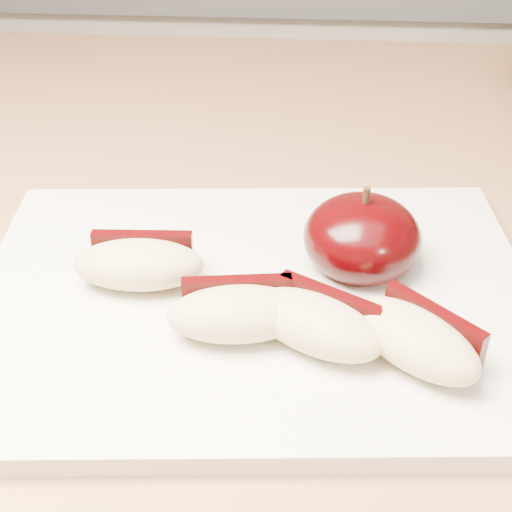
{
  "coord_description": "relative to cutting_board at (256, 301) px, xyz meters",
  "views": [
    {
      "loc": [
        0.0,
        0.04,
        1.16
      ],
      "look_at": [
        -0.02,
        0.35,
        0.94
      ],
      "focal_mm": 50.0,
      "sensor_mm": 36.0,
      "label": 1
    }
  ],
  "objects": [
    {
      "name": "back_cabinet",
      "position": [
        0.02,
        0.85,
        -0.44
      ],
      "size": [
        2.4,
        0.62,
        0.94
      ],
      "color": "silver",
      "rests_on": "ground"
    },
    {
      "name": "cutting_board",
      "position": [
        0.0,
        0.0,
        0.0
      ],
      "size": [
        0.33,
        0.26,
        0.01
      ],
      "primitive_type": "cube",
      "rotation": [
        0.0,
        0.0,
        0.08
      ],
      "color": "silver",
      "rests_on": "island_counter"
    },
    {
      "name": "apple_half",
      "position": [
        0.06,
        0.03,
        0.02
      ],
      "size": [
        0.08,
        0.08,
        0.06
      ],
      "rotation": [
        0.0,
        0.0,
        -0.22
      ],
      "color": "black",
      "rests_on": "cutting_board"
    },
    {
      "name": "apple_wedge_a",
      "position": [
        -0.07,
        0.01,
        0.02
      ],
      "size": [
        0.08,
        0.04,
        0.03
      ],
      "rotation": [
        0.0,
        0.0,
        0.04
      ],
      "color": "tan",
      "rests_on": "cutting_board"
    },
    {
      "name": "apple_wedge_b",
      "position": [
        -0.01,
        -0.03,
        0.02
      ],
      "size": [
        0.08,
        0.05,
        0.03
      ],
      "rotation": [
        0.0,
        0.0,
        0.13
      ],
      "color": "tan",
      "rests_on": "cutting_board"
    },
    {
      "name": "apple_wedge_c",
      "position": [
        0.03,
        -0.04,
        0.02
      ],
      "size": [
        0.08,
        0.07,
        0.03
      ],
      "rotation": [
        0.0,
        0.0,
        -0.51
      ],
      "color": "tan",
      "rests_on": "cutting_board"
    },
    {
      "name": "apple_wedge_d",
      "position": [
        0.08,
        -0.05,
        0.02
      ],
      "size": [
        0.08,
        0.08,
        0.03
      ],
      "rotation": [
        0.0,
        0.0,
        -0.76
      ],
      "color": "tan",
      "rests_on": "cutting_board"
    }
  ]
}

